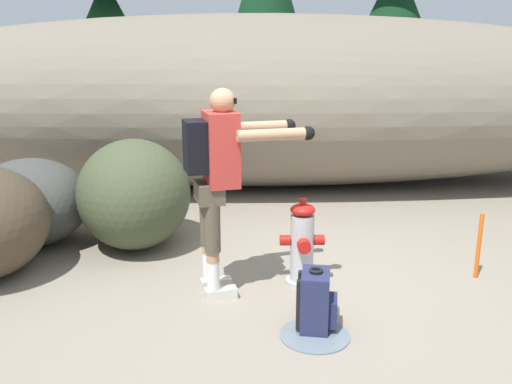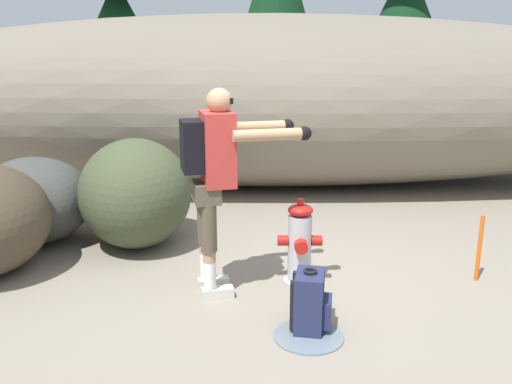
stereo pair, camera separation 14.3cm
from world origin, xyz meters
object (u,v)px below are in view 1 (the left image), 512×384
(boulder_mid, at_px, (134,194))
(survey_stake, at_px, (479,246))
(utility_worker, at_px, (220,168))
(spare_backpack, at_px, (316,301))
(boulder_small, at_px, (31,202))
(fire_hydrant, at_px, (302,245))

(boulder_mid, xyz_separation_m, survey_stake, (3.18, -0.91, -0.26))
(utility_worker, distance_m, spare_backpack, 1.27)
(boulder_mid, relative_size, survey_stake, 2.20)
(boulder_mid, distance_m, boulder_small, 1.10)
(boulder_mid, relative_size, boulder_small, 1.08)
(utility_worker, xyz_separation_m, boulder_small, (-2.01, 1.26, -0.63))
(spare_backpack, relative_size, boulder_small, 0.39)
(fire_hydrant, xyz_separation_m, spare_backpack, (0.02, -0.78, -0.14))
(spare_backpack, xyz_separation_m, survey_stake, (1.56, 0.86, 0.08))
(spare_backpack, bearing_deg, survey_stake, 38.69)
(spare_backpack, height_order, boulder_small, boulder_small)
(spare_backpack, bearing_deg, fire_hydrant, 101.13)
(fire_hydrant, height_order, utility_worker, utility_worker)
(boulder_mid, bearing_deg, fire_hydrant, -31.61)
(fire_hydrant, relative_size, boulder_small, 0.63)
(boulder_small, bearing_deg, utility_worker, -32.11)
(utility_worker, bearing_deg, boulder_small, 133.91)
(fire_hydrant, xyz_separation_m, utility_worker, (-0.69, -0.17, 0.72))
(boulder_mid, xyz_separation_m, boulder_small, (-1.09, 0.11, -0.11))
(boulder_small, height_order, survey_stake, boulder_small)
(utility_worker, height_order, boulder_small, utility_worker)
(fire_hydrant, xyz_separation_m, boulder_mid, (-1.61, 0.99, 0.20))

